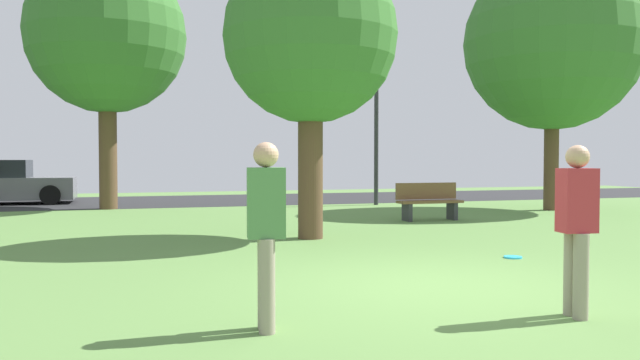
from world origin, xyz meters
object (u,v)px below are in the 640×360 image
frisbee_disc (513,257)px  oak_tree_right (107,35)px  person_thrower (266,227)px  person_catcher (577,223)px  oak_tree_center (310,38)px  birch_tree_lone (553,43)px  street_lamp_post (376,135)px  park_bench (429,201)px

frisbee_disc → oak_tree_right: bearing=117.8°
person_thrower → person_catcher: (2.87, -0.40, -0.01)m
oak_tree_center → frisbee_disc: (2.25, -3.12, -3.70)m
oak_tree_right → birch_tree_lone: oak_tree_right is taller
oak_tree_right → frisbee_disc: (6.04, -11.46, -5.09)m
oak_tree_right → person_catcher: (4.53, -14.67, -4.21)m
person_catcher → frisbee_disc: person_catcher is taller
birch_tree_lone → street_lamp_post: birch_tree_lone is taller
birch_tree_lone → frisbee_disc: birch_tree_lone is taller
street_lamp_post → park_bench: bearing=-98.0°
oak_tree_center → person_thrower: size_ratio=3.30×
oak_tree_center → person_thrower: oak_tree_center is taller
oak_tree_right → birch_tree_lone: (12.25, -4.19, -0.29)m
person_thrower → person_catcher: bearing=-0.0°
street_lamp_post → person_thrower: bearing=-115.8°
person_thrower → birch_tree_lone: bearing=51.5°
oak_tree_right → person_thrower: oak_tree_right is taller
frisbee_disc → person_thrower: bearing=-147.2°
person_thrower → park_bench: (5.83, 8.42, -0.43)m
person_thrower → oak_tree_right: bearing=104.5°
frisbee_disc → park_bench: bearing=75.5°
oak_tree_right → person_thrower: bearing=-83.3°
oak_tree_right → street_lamp_post: size_ratio=1.65×
person_catcher → park_bench: size_ratio=1.01×
oak_tree_center → frisbee_disc: bearing=-54.2°
street_lamp_post → frisbee_disc: bearing=-101.5°
oak_tree_center → person_catcher: 6.97m
oak_tree_center → oak_tree_right: bearing=114.4°
oak_tree_right → birch_tree_lone: size_ratio=1.01×
park_bench → birch_tree_lone: bearing=-160.7°
person_thrower → frisbee_disc: 5.27m
person_catcher → street_lamp_post: size_ratio=0.36×
person_thrower → park_bench: person_thrower is taller
birch_tree_lone → person_catcher: bearing=-126.4°
person_catcher → frisbee_disc: size_ratio=5.97×
birch_tree_lone → person_thrower: (-10.58, -10.09, -3.91)m
birch_tree_lone → person_thrower: 15.13m
oak_tree_center → street_lamp_post: oak_tree_center is taller
frisbee_disc → park_bench: 5.81m
birch_tree_lone → person_catcher: (-7.71, -10.48, -3.92)m
frisbee_disc → street_lamp_post: bearing=78.5°
oak_tree_right → street_lamp_post: (8.21, -0.76, -2.85)m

